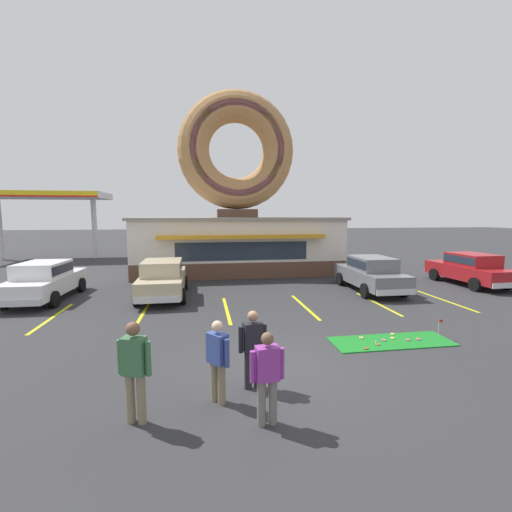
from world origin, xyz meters
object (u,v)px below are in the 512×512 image
object	(u,v)px
putting_flag_pin	(440,324)
trash_bin	(332,267)
golf_ball	(376,342)
pedestrian_leather_jacket_man	(267,374)
pedestrian_clipboard_woman	(253,346)
pedestrian_hooded_kid	(218,358)
car_white	(45,279)
car_grey	(371,272)
car_champagne	(163,277)
car_red	(470,268)
pedestrian_blue_sweater_man	(135,367)

from	to	relation	value
putting_flag_pin	trash_bin	distance (m)	10.28
golf_ball	pedestrian_leather_jacket_man	distance (m)	4.88
pedestrian_clipboard_woman	pedestrian_hooded_kid	bearing A→B (deg)	-149.23
putting_flag_pin	car_white	distance (m)	14.67
pedestrian_leather_jacket_man	car_grey	bearing A→B (deg)	54.39
pedestrian_leather_jacket_man	putting_flag_pin	bearing A→B (deg)	29.44
car_champagne	car_white	distance (m)	4.77
golf_ball	putting_flag_pin	world-z (taller)	putting_flag_pin
pedestrian_clipboard_woman	trash_bin	size ratio (longest dim) A/B	1.65
pedestrian_leather_jacket_man	trash_bin	bearing A→B (deg)	64.58
putting_flag_pin	golf_ball	bearing A→B (deg)	-179.24
car_white	pedestrian_leather_jacket_man	size ratio (longest dim) A/B	2.87
car_champagne	car_grey	bearing A→B (deg)	-1.41
golf_ball	pedestrian_leather_jacket_man	xyz separation A→B (m)	(-3.65, -3.13, 0.83)
car_red	car_white	bearing A→B (deg)	179.97
car_grey	car_white	bearing A→B (deg)	178.00
putting_flag_pin	car_white	xyz separation A→B (m)	(-13.07, 6.64, 0.43)
car_red	pedestrian_blue_sweater_man	distance (m)	17.22
car_red	car_grey	world-z (taller)	same
pedestrian_leather_jacket_man	pedestrian_clipboard_woman	bearing A→B (deg)	92.60
car_champagne	car_grey	xyz separation A→B (m)	(9.38, -0.23, 0.00)
car_white	car_red	bearing A→B (deg)	-0.03
golf_ball	car_red	bearing A→B (deg)	37.73
car_red	pedestrian_hooded_kid	world-z (taller)	car_red
car_white	pedestrian_clipboard_woman	world-z (taller)	pedestrian_clipboard_woman
car_champagne	car_grey	distance (m)	9.38
car_red	trash_bin	world-z (taller)	car_red
pedestrian_clipboard_woman	trash_bin	world-z (taller)	pedestrian_clipboard_woman
putting_flag_pin	trash_bin	size ratio (longest dim) A/B	0.56
car_red	car_grey	xyz separation A→B (m)	(-5.60, -0.49, 0.00)
car_white	pedestrian_hooded_kid	bearing A→B (deg)	-53.23
pedestrian_hooded_kid	car_white	bearing A→B (deg)	126.77
pedestrian_hooded_kid	trash_bin	xyz separation A→B (m)	(7.15, 12.58, -0.37)
putting_flag_pin	pedestrian_hooded_kid	size ratio (longest dim) A/B	0.35
pedestrian_blue_sweater_man	pedestrian_clipboard_woman	size ratio (longest dim) A/B	1.10
golf_ball	car_white	bearing A→B (deg)	149.09
golf_ball	pedestrian_blue_sweater_man	world-z (taller)	pedestrian_blue_sweater_man
car_white	pedestrian_blue_sweater_man	world-z (taller)	pedestrian_blue_sweater_man
car_grey	pedestrian_hooded_kid	xyz separation A→B (m)	(-7.44, -8.48, -0.00)
golf_ball	car_champagne	distance (m)	9.07
trash_bin	putting_flag_pin	bearing A→B (deg)	-94.39
car_champagne	pedestrian_clipboard_woman	size ratio (longest dim) A/B	2.84
putting_flag_pin	pedestrian_clipboard_woman	xyz separation A→B (m)	(-5.64, -1.90, 0.45)
golf_ball	car_red	world-z (taller)	car_red
car_white	pedestrian_blue_sweater_man	distance (m)	10.80
car_white	trash_bin	size ratio (longest dim) A/B	4.73
golf_ball	pedestrian_clipboard_woman	xyz separation A→B (m)	(-3.71, -1.87, 0.84)
pedestrian_hooded_kid	pedestrian_leather_jacket_man	size ratio (longest dim) A/B	0.99
car_red	pedestrian_hooded_kid	xyz separation A→B (m)	(-13.04, -8.96, -0.00)
pedestrian_leather_jacket_man	pedestrian_clipboard_woman	size ratio (longest dim) A/B	1.00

